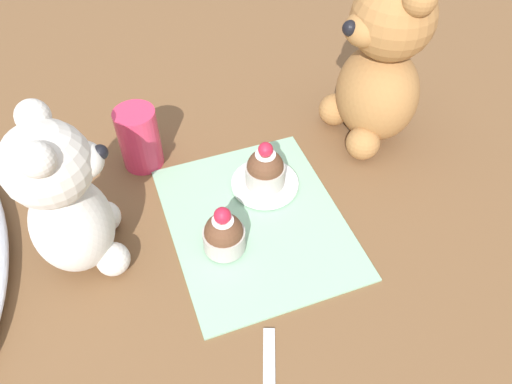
{
  "coord_description": "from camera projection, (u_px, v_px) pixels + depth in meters",
  "views": [
    {
      "loc": [
        -0.36,
        0.13,
        0.49
      ],
      "look_at": [
        0.0,
        0.0,
        0.06
      ],
      "focal_mm": 35.0,
      "sensor_mm": 36.0,
      "label": 1
    }
  ],
  "objects": [
    {
      "name": "saucer_plate",
      "position": [
        265.0,
        183.0,
        0.65
      ],
      "size": [
        0.09,
        0.09,
        0.01
      ],
      "primitive_type": "cylinder",
      "color": "white",
      "rests_on": "knitted_placemat"
    },
    {
      "name": "knitted_placemat",
      "position": [
        256.0,
        221.0,
        0.62
      ],
      "size": [
        0.26,
        0.21,
        0.01
      ],
      "primitive_type": "cube",
      "color": "#8EBC99",
      "rests_on": "ground_plane"
    },
    {
      "name": "juice_glass",
      "position": [
        139.0,
        138.0,
        0.66
      ],
      "size": [
        0.05,
        0.05,
        0.09
      ],
      "primitive_type": "cylinder",
      "color": "#DB3356",
      "rests_on": "ground_plane"
    },
    {
      "name": "teddy_bear_cream",
      "position": [
        66.0,
        200.0,
        0.52
      ],
      "size": [
        0.1,
        0.1,
        0.2
      ],
      "rotation": [
        0.0,
        0.0,
        -0.01
      ],
      "color": "silver",
      "rests_on": "ground_plane"
    },
    {
      "name": "ground_plane",
      "position": [
        256.0,
        222.0,
        0.62
      ],
      "size": [
        4.0,
        4.0,
        0.0
      ],
      "primitive_type": "plane",
      "color": "brown"
    },
    {
      "name": "cupcake_near_tan_bear",
      "position": [
        265.0,
        169.0,
        0.63
      ],
      "size": [
        0.05,
        0.05,
        0.07
      ],
      "color": "#B2ADA3",
      "rests_on": "saucer_plate"
    },
    {
      "name": "cupcake_near_cream_bear",
      "position": [
        224.0,
        234.0,
        0.57
      ],
      "size": [
        0.05,
        0.05,
        0.07
      ],
      "color": "#B2ADA3",
      "rests_on": "knitted_placemat"
    },
    {
      "name": "teddy_bear_tan",
      "position": [
        380.0,
        66.0,
        0.65
      ],
      "size": [
        0.13,
        0.13,
        0.24
      ],
      "rotation": [
        0.0,
        0.0,
        3.19
      ],
      "color": "#A3703D",
      "rests_on": "ground_plane"
    }
  ]
}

